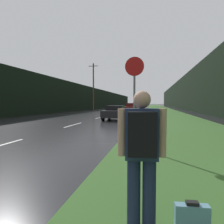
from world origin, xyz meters
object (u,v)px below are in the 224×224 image
object	(u,v)px
car_passing_near	(115,112)
stop_sign	(134,94)
suitcase	(192,217)
car_passing_far	(131,108)
hitchhiker_with_backpack	(142,150)

from	to	relation	value
car_passing_near	stop_sign	bearing A→B (deg)	103.67
suitcase	car_passing_far	distance (m)	29.91
stop_sign	suitcase	size ratio (longest dim) A/B	7.57
suitcase	car_passing_near	distance (m)	15.73
car_passing_near	car_passing_far	size ratio (longest dim) A/B	0.97
hitchhiker_with_backpack	car_passing_far	size ratio (longest dim) A/B	0.40
hitchhiker_with_backpack	stop_sign	bearing A→B (deg)	91.78
suitcase	car_passing_near	world-z (taller)	car_passing_near
car_passing_far	hitchhiker_with_backpack	bearing A→B (deg)	96.03
car_passing_far	car_passing_near	bearing A→B (deg)	90.00
hitchhiker_with_backpack	car_passing_far	bearing A→B (deg)	91.68
hitchhiker_with_backpack	suitcase	world-z (taller)	hitchhiker_with_backpack
suitcase	car_passing_far	xyz separation A→B (m)	(-3.73, 29.67, 0.59)
suitcase	car_passing_near	xyz separation A→B (m)	(-3.73, 15.27, 0.49)
stop_sign	suitcase	distance (m)	4.69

